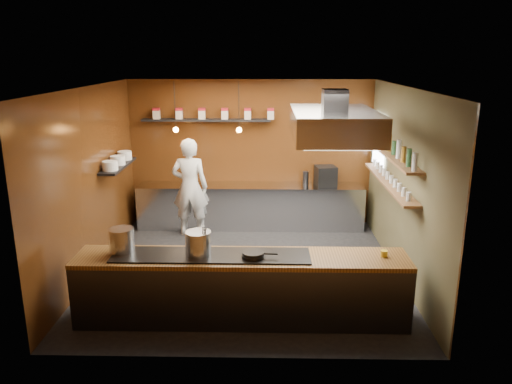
{
  "coord_description": "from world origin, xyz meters",
  "views": [
    {
      "loc": [
        0.32,
        -7.68,
        3.48
      ],
      "look_at": [
        0.15,
        0.4,
        1.24
      ],
      "focal_mm": 35.0,
      "sensor_mm": 36.0,
      "label": 1
    }
  ],
  "objects_px": {
    "extractor_hood": "(334,124)",
    "espresso_machine": "(326,176)",
    "stockpot_small": "(198,243)",
    "chef": "(190,187)",
    "stockpot_large": "(122,240)"
  },
  "relations": [
    {
      "from": "extractor_hood",
      "to": "stockpot_large",
      "type": "bearing_deg",
      "value": -158.85
    },
    {
      "from": "stockpot_large",
      "to": "stockpot_small",
      "type": "bearing_deg",
      "value": -4.58
    },
    {
      "from": "extractor_hood",
      "to": "espresso_machine",
      "type": "xyz_separation_m",
      "value": [
        0.22,
        2.58,
        -1.41
      ]
    },
    {
      "from": "extractor_hood",
      "to": "stockpot_small",
      "type": "xyz_separation_m",
      "value": [
        -1.86,
        -1.2,
        -1.41
      ]
    },
    {
      "from": "chef",
      "to": "espresso_machine",
      "type": "bearing_deg",
      "value": -168.85
    },
    {
      "from": "espresso_machine",
      "to": "chef",
      "type": "height_order",
      "value": "chef"
    },
    {
      "from": "stockpot_small",
      "to": "chef",
      "type": "bearing_deg",
      "value": 100.46
    },
    {
      "from": "chef",
      "to": "stockpot_large",
      "type": "bearing_deg",
      "value": 84.56
    },
    {
      "from": "espresso_machine",
      "to": "stockpot_large",
      "type": "bearing_deg",
      "value": -139.9
    },
    {
      "from": "chef",
      "to": "stockpot_small",
      "type": "bearing_deg",
      "value": 102.3
    },
    {
      "from": "stockpot_small",
      "to": "chef",
      "type": "relative_size",
      "value": 0.18
    },
    {
      "from": "extractor_hood",
      "to": "stockpot_large",
      "type": "xyz_separation_m",
      "value": [
        -2.9,
        -1.12,
        -1.4
      ]
    },
    {
      "from": "stockpot_large",
      "to": "chef",
      "type": "bearing_deg",
      "value": 82.72
    },
    {
      "from": "chef",
      "to": "extractor_hood",
      "type": "bearing_deg",
      "value": 141.06
    },
    {
      "from": "extractor_hood",
      "to": "chef",
      "type": "bearing_deg",
      "value": 139.21
    }
  ]
}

